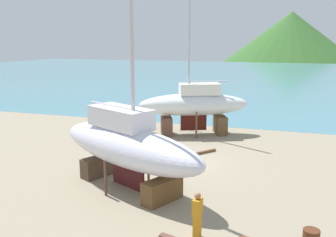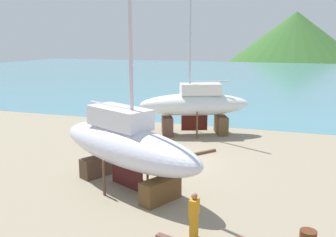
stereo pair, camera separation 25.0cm
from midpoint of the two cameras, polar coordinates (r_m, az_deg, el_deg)
ground_plane at (r=18.41m, az=-1.48°, el=-9.17°), size 47.67×47.67×0.00m
sea_water at (r=71.01m, az=13.74°, el=6.28°), size 146.88×84.80×0.01m
headland_hill at (r=178.82m, az=18.70°, el=9.24°), size 98.88×98.88×37.26m
sailboat_small_center at (r=16.92m, az=-6.04°, el=-3.97°), size 8.89×5.94×12.98m
sailboat_mid_port at (r=26.37m, az=4.42°, el=2.10°), size 7.93×5.02×11.76m
worker at (r=13.06m, az=4.56°, el=-14.42°), size 0.29×0.47×1.64m
timber_short_cross at (r=22.11m, az=4.86°, el=-5.34°), size 1.80×2.17×0.15m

